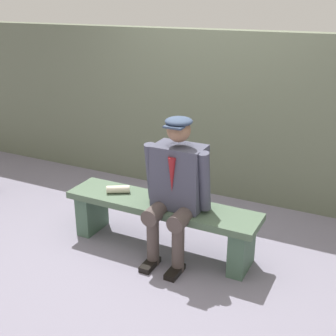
% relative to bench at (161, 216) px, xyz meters
% --- Properties ---
extents(ground_plane, '(30.00, 30.00, 0.00)m').
position_rel_bench_xyz_m(ground_plane, '(0.00, 0.00, -0.33)').
color(ground_plane, slate).
extents(bench, '(1.85, 0.42, 0.48)m').
position_rel_bench_xyz_m(bench, '(0.00, 0.00, 0.00)').
color(bench, '#4A604A').
rests_on(bench, ground).
extents(seated_man, '(0.61, 0.59, 1.31)m').
position_rel_bench_xyz_m(seated_man, '(-0.18, 0.06, 0.38)').
color(seated_man, '#414254').
rests_on(seated_man, ground).
extents(rolled_magazine, '(0.23, 0.17, 0.07)m').
position_rel_bench_xyz_m(rolled_magazine, '(0.46, -0.00, 0.18)').
color(rolled_magazine, beige).
rests_on(rolled_magazine, bench).
extents(stadium_wall, '(12.00, 0.24, 1.90)m').
position_rel_bench_xyz_m(stadium_wall, '(0.00, -1.49, 0.62)').
color(stadium_wall, '#606752').
rests_on(stadium_wall, ground).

